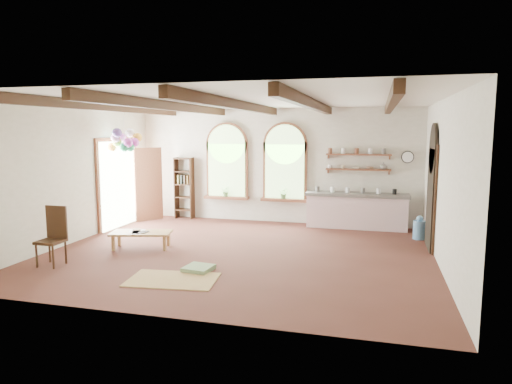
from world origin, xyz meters
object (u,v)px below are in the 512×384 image
(side_chair, at_px, (52,249))
(balloon_cluster, at_px, (124,141))
(kitchen_counter, at_px, (357,210))
(coffee_table, at_px, (141,234))

(side_chair, distance_m, balloon_cluster, 3.66)
(kitchen_counter, height_order, coffee_table, kitchen_counter)
(side_chair, bearing_deg, kitchen_counter, 41.97)
(side_chair, height_order, balloon_cluster, balloon_cluster)
(coffee_table, distance_m, side_chair, 1.90)
(coffee_table, bearing_deg, side_chair, -122.88)
(coffee_table, xyz_separation_m, balloon_cluster, (-1.21, 1.46, 2.01))
(kitchen_counter, relative_size, coffee_table, 1.90)
(coffee_table, relative_size, balloon_cluster, 1.23)
(coffee_table, height_order, balloon_cluster, balloon_cluster)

